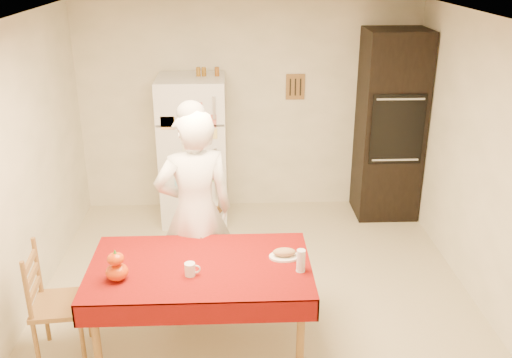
{
  "coord_description": "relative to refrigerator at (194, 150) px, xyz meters",
  "views": [
    {
      "loc": [
        -0.2,
        -4.36,
        3.01
      ],
      "look_at": [
        0.0,
        0.2,
        1.16
      ],
      "focal_mm": 40.0,
      "sensor_mm": 36.0,
      "label": 1
    }
  ],
  "objects": [
    {
      "name": "chair_left",
      "position": [
        -0.97,
        -2.46,
        -0.34
      ],
      "size": [
        0.44,
        0.46,
        0.95
      ],
      "rotation": [
        0.0,
        0.0,
        1.67
      ],
      "color": "brown",
      "rests_on": "floor"
    },
    {
      "name": "room_shell",
      "position": [
        0.65,
        -1.88,
        0.77
      ],
      "size": [
        4.02,
        4.52,
        2.51
      ],
      "color": "white",
      "rests_on": "ground"
    },
    {
      "name": "oven_cabinet",
      "position": [
        2.28,
        0.05,
        0.25
      ],
      "size": [
        0.7,
        0.62,
        2.2
      ],
      "color": "black",
      "rests_on": "floor"
    },
    {
      "name": "wine_glass",
      "position": [
        0.95,
        -2.55,
        -0.0
      ],
      "size": [
        0.07,
        0.07,
        0.18
      ],
      "primitive_type": "cylinder",
      "color": "silver",
      "rests_on": "dining_table"
    },
    {
      "name": "pumpkin_upper",
      "position": [
        -0.4,
        -2.61,
        0.08
      ],
      "size": [
        0.12,
        0.12,
        0.09
      ],
      "primitive_type": "ellipsoid",
      "color": "#DA4605",
      "rests_on": "pumpkin_lower"
    },
    {
      "name": "spice_jar_mid",
      "position": [
        0.15,
        0.05,
        0.9
      ],
      "size": [
        0.05,
        0.05,
        0.1
      ],
      "primitive_type": "cylinder",
      "color": "brown",
      "rests_on": "refrigerator"
    },
    {
      "name": "chair_far",
      "position": [
        0.14,
        -1.67,
        -0.34
      ],
      "size": [
        0.47,
        0.45,
        0.95
      ],
      "rotation": [
        0.0,
        0.0,
        -0.14
      ],
      "color": "brown",
      "rests_on": "floor"
    },
    {
      "name": "bread_plate",
      "position": [
        0.84,
        -2.34,
        -0.08
      ],
      "size": [
        0.24,
        0.24,
        0.02
      ],
      "primitive_type": "cylinder",
      "color": "white",
      "rests_on": "dining_table"
    },
    {
      "name": "refrigerator",
      "position": [
        0.0,
        0.0,
        0.0
      ],
      "size": [
        0.75,
        0.74,
        1.7
      ],
      "color": "white",
      "rests_on": "floor"
    },
    {
      "name": "dining_table",
      "position": [
        0.19,
        -2.43,
        -0.16
      ],
      "size": [
        1.7,
        1.0,
        0.76
      ],
      "color": "brown",
      "rests_on": "floor"
    },
    {
      "name": "spice_jar_left",
      "position": [
        0.09,
        0.05,
        0.9
      ],
      "size": [
        0.05,
        0.05,
        0.1
      ],
      "primitive_type": "cylinder",
      "color": "#8C5D19",
      "rests_on": "refrigerator"
    },
    {
      "name": "spice_jar_right",
      "position": [
        0.29,
        0.05,
        0.9
      ],
      "size": [
        0.05,
        0.05,
        0.1
      ],
      "primitive_type": "cylinder",
      "color": "brown",
      "rests_on": "refrigerator"
    },
    {
      "name": "pumpkin_lower",
      "position": [
        -0.4,
        -2.61,
        -0.03
      ],
      "size": [
        0.17,
        0.17,
        0.13
      ],
      "primitive_type": "ellipsoid",
      "color": "#CC3D04",
      "rests_on": "dining_table"
    },
    {
      "name": "bread_loaf",
      "position": [
        0.84,
        -2.34,
        -0.04
      ],
      "size": [
        0.18,
        0.1,
        0.06
      ],
      "primitive_type": "ellipsoid",
      "color": "tan",
      "rests_on": "bread_plate"
    },
    {
      "name": "coffee_mug",
      "position": [
        0.12,
        -2.57,
        -0.04
      ],
      "size": [
        0.08,
        0.08,
        0.1
      ],
      "primitive_type": "cylinder",
      "color": "white",
      "rests_on": "dining_table"
    },
    {
      "name": "seated_woman",
      "position": [
        0.12,
        -1.81,
        0.07
      ],
      "size": [
        0.76,
        0.59,
        1.84
      ],
      "primitive_type": "imported",
      "rotation": [
        0.0,
        0.0,
        3.38
      ],
      "color": "white",
      "rests_on": "floor"
    },
    {
      "name": "floor",
      "position": [
        0.65,
        -1.88,
        -0.85
      ],
      "size": [
        4.5,
        4.5,
        0.0
      ],
      "primitive_type": "plane",
      "color": "#CABA91",
      "rests_on": "ground"
    }
  ]
}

